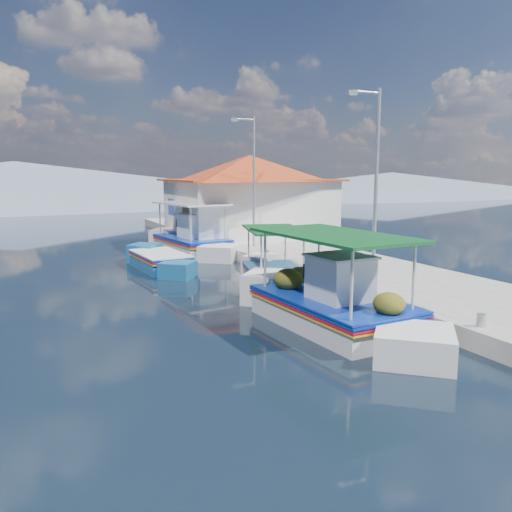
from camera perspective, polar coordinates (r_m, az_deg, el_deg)
name	(u,v)px	position (r m, az deg, el deg)	size (l,w,h in m)	color
ground	(273,333)	(13.25, 1.88, -8.40)	(160.00, 160.00, 0.00)	black
quay	(336,266)	(21.15, 8.72, -1.14)	(5.00, 44.00, 0.50)	#B0ADA5
bollards	(300,263)	(19.36, 4.83, -0.82)	(0.20, 17.20, 0.30)	#A5A8AD
main_caique	(330,306)	(13.88, 8.10, -5.43)	(2.69, 8.22, 2.71)	white
caique_green_canopy	(273,277)	(18.48, 1.83, -2.25)	(2.88, 5.86, 2.28)	white
caique_blue_hull	(160,262)	(22.06, -10.43, -0.68)	(1.96, 5.80, 1.03)	#17578B
caique_far	(191,243)	(26.22, -7.05, 1.47)	(2.98, 7.83, 2.77)	white
harbor_building	(249,194)	(28.87, -0.72, 6.75)	(10.49, 10.49, 4.40)	white
lamp_post_near	(374,177)	(16.76, 12.73, 8.45)	(1.21, 0.14, 6.00)	#A5A8AD
lamp_post_far	(252,175)	(24.50, -0.43, 8.83)	(1.21, 0.14, 6.00)	#A5A8AD
mountain_ridge	(116,187)	(68.38, -14.98, 7.23)	(171.40, 96.00, 5.50)	slate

